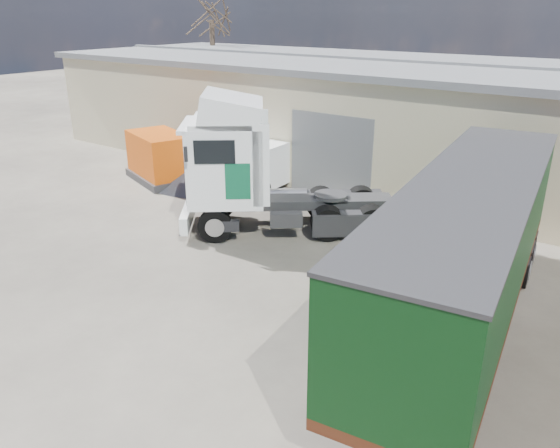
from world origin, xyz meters
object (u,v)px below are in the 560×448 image
Objects in this scene: panel_van at (266,163)px; bare_tree at (211,5)px; tractor_unit at (254,174)px; box_trailer at (469,241)px; orange_skip at (160,160)px.

bare_tree is at bearing 137.60° from panel_van.
bare_tree is 1.26× the size of tractor_unit.
tractor_unit is 1.44× the size of panel_van.
tractor_unit is 8.92m from box_trailer.
tractor_unit is 5.51m from panel_van.
orange_skip is at bearing -57.18° from bare_tree.
panel_van is at bearing 141.65° from box_trailer.
orange_skip is (-16.11, 4.54, -1.50)m from box_trailer.
tractor_unit reaches higher than box_trailer.
box_trailer is (8.60, -2.36, 0.35)m from tractor_unit.
tractor_unit is at bearing -60.28° from panel_van.
panel_van is 5.14m from orange_skip.
panel_van is at bearing -39.13° from bare_tree.
orange_skip is (-7.51, 2.18, -1.15)m from tractor_unit.
box_trailer is 13.52m from panel_van.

